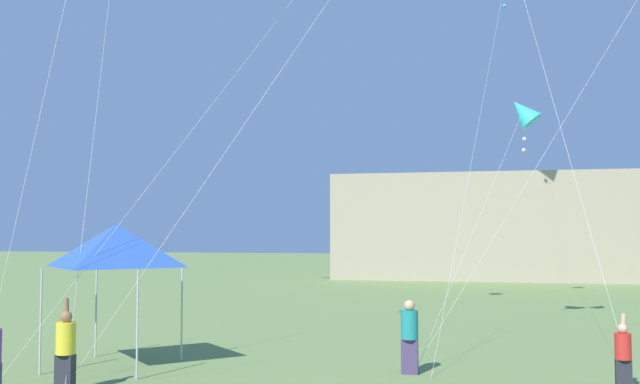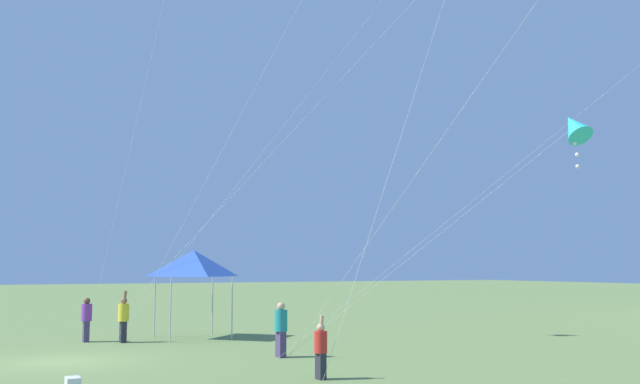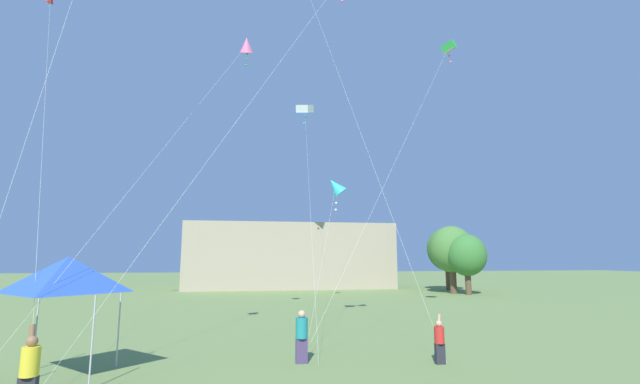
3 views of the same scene
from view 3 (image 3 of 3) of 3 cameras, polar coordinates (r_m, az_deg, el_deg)
distant_building at (r=55.85m, az=-4.12°, el=-8.50°), size 25.44×10.18×7.99m
tree_far_centre at (r=58.78m, az=6.82°, el=-8.94°), size 3.61×3.25×5.45m
tree_far_right at (r=48.50m, az=17.15°, el=-7.34°), size 4.75×4.27×7.16m
tree_near_right at (r=53.32m, az=16.64°, el=-7.35°), size 4.86×4.37×7.33m
tree_far_left at (r=47.30m, az=18.98°, el=-7.99°), size 4.10×3.69×6.19m
festival_tent at (r=16.09m, az=-30.64°, el=-9.44°), size 2.92×2.92×3.76m
person_teal_shirt at (r=16.20m, az=-2.46°, el=-18.45°), size 0.43×0.43×1.84m
person_yellow_shirt at (r=13.39m, az=-34.26°, el=-18.98°), size 0.42×0.42×2.07m
person_red_shirt at (r=16.66m, az=15.64°, el=-18.42°), size 0.35×0.35×1.72m
kite_white_box_2 at (r=44.14m, az=-2.04°, el=10.98°), size 3.80×26.74×19.36m
kite_pink_diamond_3 at (r=28.31m, az=-9.76°, el=18.68°), size 6.83×14.55×17.39m
kite_green_box_5 at (r=30.43m, az=16.78°, el=17.95°), size 11.20×8.75×17.85m
kite_cyan_diamond_6 at (r=27.08m, az=2.08°, el=0.72°), size 4.17×10.91×9.04m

